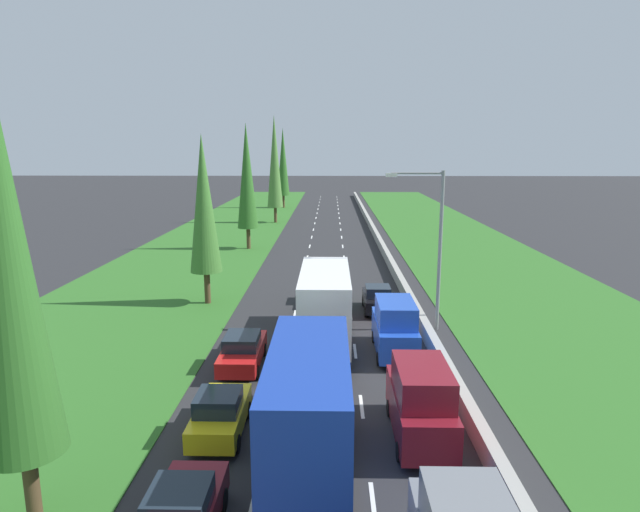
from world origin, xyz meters
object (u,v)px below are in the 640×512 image
at_px(poplar_tree_nearest, 4,250).
at_px(poplar_tree_second, 204,205).
at_px(blue_van_right_lane, 395,328).
at_px(green_sedan_centre_lane, 323,289).
at_px(red_sedan_left_lane, 243,351).
at_px(poplar_tree_fifth, 283,162).
at_px(maroon_van_right_lane, 421,402).
at_px(street_light_mast, 434,239).
at_px(yellow_hatchback_left_lane, 220,413).
at_px(black_hatchback_right_lane, 377,299).
at_px(white_box_truck_centre_lane, 325,305).
at_px(blue_box_truck_centre_lane, 310,401).
at_px(poplar_tree_third, 247,176).
at_px(poplar_tree_fourth, 275,162).

xyz_separation_m(poplar_tree_nearest, poplar_tree_second, (-0.09, 21.44, -1.04)).
distance_m(blue_van_right_lane, green_sedan_centre_lane, 10.29).
bearing_deg(red_sedan_left_lane, poplar_tree_fifth, 93.42).
height_order(maroon_van_right_lane, green_sedan_centre_lane, maroon_van_right_lane).
height_order(maroon_van_right_lane, blue_van_right_lane, same).
bearing_deg(street_light_mast, yellow_hatchback_left_lane, -129.40).
xyz_separation_m(maroon_van_right_lane, black_hatchback_right_lane, (-0.23, 15.19, -0.56)).
bearing_deg(poplar_tree_fifth, blue_van_right_lane, -80.42).
bearing_deg(black_hatchback_right_lane, poplar_tree_fifth, 100.45).
height_order(white_box_truck_centre_lane, street_light_mast, street_light_mast).
height_order(blue_box_truck_centre_lane, white_box_truck_centre_lane, same).
distance_m(poplar_tree_nearest, poplar_tree_third, 41.42).
bearing_deg(poplar_tree_fourth, poplar_tree_third, -92.06).
bearing_deg(blue_van_right_lane, red_sedan_left_lane, -166.52).
bearing_deg(white_box_truck_centre_lane, yellow_hatchback_left_lane, -111.70).
xyz_separation_m(blue_van_right_lane, poplar_tree_fourth, (-10.97, 48.92, 7.02)).
distance_m(blue_van_right_lane, poplar_tree_second, 15.32).
distance_m(maroon_van_right_lane, poplar_tree_second, 20.95).
bearing_deg(black_hatchback_right_lane, red_sedan_left_lane, -128.40).
height_order(white_box_truck_centre_lane, poplar_tree_fifth, poplar_tree_fifth).
bearing_deg(maroon_van_right_lane, black_hatchback_right_lane, 90.86).
xyz_separation_m(yellow_hatchback_left_lane, poplar_tree_third, (-4.55, 36.69, 6.58)).
distance_m(poplar_tree_fourth, poplar_tree_fifth, 19.41).
bearing_deg(red_sedan_left_lane, poplar_tree_third, 98.12).
bearing_deg(poplar_tree_fifth, green_sedan_centre_lane, -82.41).
distance_m(maroon_van_right_lane, green_sedan_centre_lane, 17.98).
distance_m(blue_box_truck_centre_lane, green_sedan_centre_lane, 19.24).
distance_m(yellow_hatchback_left_lane, poplar_tree_third, 37.56).
relative_size(blue_van_right_lane, poplar_tree_fifth, 0.36).
distance_m(white_box_truck_centre_lane, poplar_tree_second, 11.80).
xyz_separation_m(white_box_truck_centre_lane, green_sedan_centre_lane, (-0.22, 8.33, -1.37)).
height_order(poplar_tree_third, street_light_mast, poplar_tree_third).
bearing_deg(street_light_mast, black_hatchback_right_lane, 129.67).
bearing_deg(poplar_tree_nearest, black_hatchback_right_lane, 60.84).
xyz_separation_m(white_box_truck_centre_lane, poplar_tree_third, (-8.20, 27.51, 5.24)).
distance_m(green_sedan_centre_lane, poplar_tree_fifth, 59.69).
distance_m(white_box_truck_centre_lane, blue_van_right_lane, 3.79).
bearing_deg(poplar_tree_second, blue_van_right_lane, -37.64).
relative_size(poplar_tree_second, poplar_tree_fifth, 0.81).
relative_size(white_box_truck_centre_lane, blue_van_right_lane, 1.92).
distance_m(blue_van_right_lane, poplar_tree_nearest, 18.09).
relative_size(blue_box_truck_centre_lane, black_hatchback_right_lane, 2.41).
height_order(red_sedan_left_lane, black_hatchback_right_lane, black_hatchback_right_lane).
height_order(black_hatchback_right_lane, poplar_tree_fourth, poplar_tree_fourth).
height_order(white_box_truck_centre_lane, poplar_tree_nearest, poplar_tree_nearest).
height_order(yellow_hatchback_left_lane, poplar_tree_second, poplar_tree_second).
relative_size(poplar_tree_nearest, poplar_tree_fifth, 0.96).
relative_size(poplar_tree_second, poplar_tree_fourth, 0.76).
xyz_separation_m(black_hatchback_right_lane, poplar_tree_second, (-11.15, 1.61, 5.78)).
bearing_deg(poplar_tree_third, maroon_van_right_lane, -72.39).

